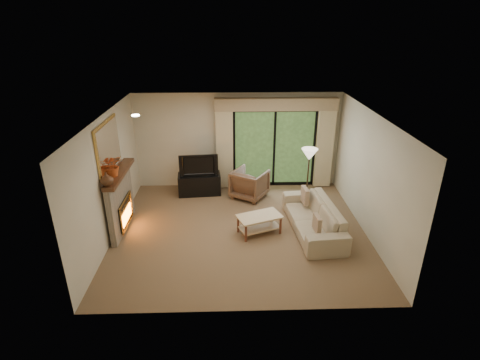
{
  "coord_description": "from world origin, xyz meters",
  "views": [
    {
      "loc": [
        -0.23,
        -7.21,
        4.38
      ],
      "look_at": [
        0.0,
        0.3,
        1.1
      ],
      "focal_mm": 28.0,
      "sensor_mm": 36.0,
      "label": 1
    }
  ],
  "objects_px": {
    "armchair": "(250,184)",
    "sofa": "(313,217)",
    "coffee_table": "(259,224)",
    "media_console": "(199,184)"
  },
  "relations": [
    {
      "from": "coffee_table",
      "to": "sofa",
      "type": "bearing_deg",
      "value": -17.93
    },
    {
      "from": "media_console",
      "to": "armchair",
      "type": "bearing_deg",
      "value": -15.64
    },
    {
      "from": "armchair",
      "to": "sofa",
      "type": "bearing_deg",
      "value": 158.82
    },
    {
      "from": "sofa",
      "to": "coffee_table",
      "type": "bearing_deg",
      "value": -91.56
    },
    {
      "from": "armchair",
      "to": "coffee_table",
      "type": "distance_m",
      "value": 1.82
    },
    {
      "from": "armchair",
      "to": "sofa",
      "type": "xyz_separation_m",
      "value": [
        1.31,
        -1.73,
        -0.05
      ]
    },
    {
      "from": "media_console",
      "to": "armchair",
      "type": "height_order",
      "value": "armchair"
    },
    {
      "from": "media_console",
      "to": "sofa",
      "type": "xyz_separation_m",
      "value": [
        2.64,
        -1.98,
        0.05
      ]
    },
    {
      "from": "coffee_table",
      "to": "media_console",
      "type": "bearing_deg",
      "value": 103.78
    },
    {
      "from": "media_console",
      "to": "coffee_table",
      "type": "height_order",
      "value": "media_console"
    }
  ]
}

